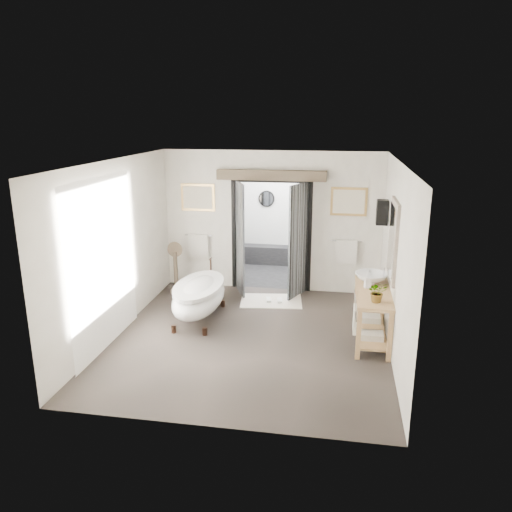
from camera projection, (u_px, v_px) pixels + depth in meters
name	position (u px, v px, depth m)	size (l,w,h in m)	color
ground_plane	(250.00, 338.00, 8.31)	(5.00, 5.00, 0.00)	#443A35
room_shell	(246.00, 231.00, 7.69)	(4.52, 5.02, 2.91)	silver
shower_room	(280.00, 231.00, 11.85)	(2.22, 2.01, 2.51)	black
back_wall_dressing	(270.00, 218.00, 10.08)	(3.82, 0.78, 2.52)	black
clawfoot_tub	(199.00, 296.00, 8.96)	(0.83, 1.86, 0.91)	#332016
vanity	(371.00, 311.00, 8.11)	(0.57, 1.60, 0.85)	tan
pedestal_mirror	(176.00, 271.00, 10.31)	(0.32, 0.21, 1.09)	brown
rug	(271.00, 301.00, 9.93)	(1.20, 0.80, 0.01)	silver
slippers	(274.00, 300.00, 9.89)	(0.35, 0.25, 0.05)	white
basin	(371.00, 278.00, 8.33)	(0.55, 0.55, 0.19)	white
plant	(378.00, 292.00, 7.51)	(0.29, 0.25, 0.32)	gray
soap_bottle_a	(368.00, 281.00, 8.15)	(0.10, 0.10, 0.21)	gray
soap_bottle_b	(369.00, 275.00, 8.55)	(0.14, 0.14, 0.18)	gray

